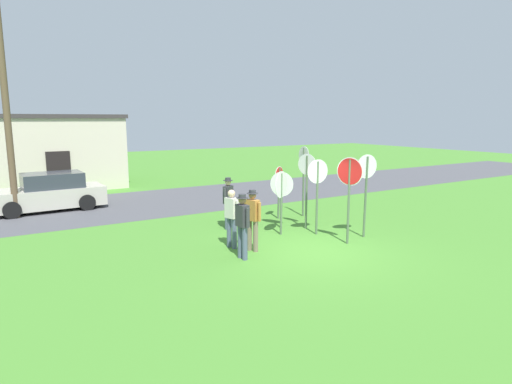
{
  "coord_description": "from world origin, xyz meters",
  "views": [
    {
      "loc": [
        -7.27,
        -8.96,
        3.65
      ],
      "look_at": [
        -0.08,
        2.79,
        1.3
      ],
      "focal_mm": 30.02,
      "sensor_mm": 36.0,
      "label": 1
    }
  ],
  "objects_px": {
    "parked_car_on_street": "(48,193)",
    "person_in_blue": "(252,217)",
    "utility_pole": "(5,92)",
    "stop_sign_rear_right": "(279,184)",
    "stop_sign_center_cluster": "(282,190)",
    "person_near_signs": "(242,223)",
    "stop_sign_nearest": "(281,191)",
    "stop_sign_rear_left": "(307,178)",
    "stop_sign_leaning_left": "(366,181)",
    "person_holding_notes": "(232,215)",
    "stop_sign_tallest": "(304,169)",
    "person_on_left": "(228,200)",
    "stop_sign_far_back": "(317,183)",
    "stop_sign_leaning_right": "(349,184)"
  },
  "relations": [
    {
      "from": "stop_sign_rear_left",
      "to": "parked_car_on_street",
      "type": "bearing_deg",
      "value": 132.12
    },
    {
      "from": "stop_sign_tallest",
      "to": "stop_sign_leaning_left",
      "type": "bearing_deg",
      "value": -93.16
    },
    {
      "from": "stop_sign_far_back",
      "to": "person_near_signs",
      "type": "xyz_separation_m",
      "value": [
        -3.24,
        -0.9,
        -0.66
      ]
    },
    {
      "from": "stop_sign_rear_left",
      "to": "stop_sign_center_cluster",
      "type": "bearing_deg",
      "value": 139.38
    },
    {
      "from": "stop_sign_rear_right",
      "to": "person_in_blue",
      "type": "bearing_deg",
      "value": -134.85
    },
    {
      "from": "stop_sign_nearest",
      "to": "stop_sign_tallest",
      "type": "xyz_separation_m",
      "value": [
        2.24,
        1.75,
        0.4
      ]
    },
    {
      "from": "stop_sign_center_cluster",
      "to": "stop_sign_rear_left",
      "type": "height_order",
      "value": "stop_sign_rear_left"
    },
    {
      "from": "stop_sign_center_cluster",
      "to": "stop_sign_nearest",
      "type": "xyz_separation_m",
      "value": [
        -0.53,
        -0.73,
        0.1
      ]
    },
    {
      "from": "stop_sign_nearest",
      "to": "stop_sign_tallest",
      "type": "bearing_deg",
      "value": 37.95
    },
    {
      "from": "stop_sign_leaning_right",
      "to": "parked_car_on_street",
      "type": "bearing_deg",
      "value": 125.36
    },
    {
      "from": "person_on_left",
      "to": "stop_sign_rear_right",
      "type": "bearing_deg",
      "value": 8.46
    },
    {
      "from": "person_near_signs",
      "to": "parked_car_on_street",
      "type": "bearing_deg",
      "value": 111.1
    },
    {
      "from": "parked_car_on_street",
      "to": "stop_sign_nearest",
      "type": "height_order",
      "value": "stop_sign_nearest"
    },
    {
      "from": "stop_sign_rear_left",
      "to": "person_holding_notes",
      "type": "height_order",
      "value": "stop_sign_rear_left"
    },
    {
      "from": "stop_sign_center_cluster",
      "to": "person_in_blue",
      "type": "bearing_deg",
      "value": -141.54
    },
    {
      "from": "stop_sign_center_cluster",
      "to": "stop_sign_rear_left",
      "type": "bearing_deg",
      "value": -40.62
    },
    {
      "from": "parked_car_on_street",
      "to": "person_in_blue",
      "type": "height_order",
      "value": "person_in_blue"
    },
    {
      "from": "stop_sign_rear_left",
      "to": "stop_sign_rear_right",
      "type": "height_order",
      "value": "stop_sign_rear_left"
    },
    {
      "from": "stop_sign_rear_left",
      "to": "person_in_blue",
      "type": "height_order",
      "value": "stop_sign_rear_left"
    },
    {
      "from": "stop_sign_rear_right",
      "to": "stop_sign_rear_left",
      "type": "bearing_deg",
      "value": -91.49
    },
    {
      "from": "stop_sign_center_cluster",
      "to": "person_near_signs",
      "type": "height_order",
      "value": "stop_sign_center_cluster"
    },
    {
      "from": "stop_sign_far_back",
      "to": "stop_sign_nearest",
      "type": "height_order",
      "value": "stop_sign_far_back"
    },
    {
      "from": "stop_sign_rear_right",
      "to": "person_in_blue",
      "type": "xyz_separation_m",
      "value": [
        -2.87,
        -2.89,
        -0.31
      ]
    },
    {
      "from": "stop_sign_leaning_right",
      "to": "person_in_blue",
      "type": "distance_m",
      "value": 3.01
    },
    {
      "from": "stop_sign_center_cluster",
      "to": "stop_sign_tallest",
      "type": "xyz_separation_m",
      "value": [
        1.71,
        1.02,
        0.5
      ]
    },
    {
      "from": "parked_car_on_street",
      "to": "stop_sign_rear_left",
      "type": "relative_size",
      "value": 1.73
    },
    {
      "from": "stop_sign_leaning_right",
      "to": "stop_sign_leaning_left",
      "type": "bearing_deg",
      "value": 15.3
    },
    {
      "from": "stop_sign_far_back",
      "to": "stop_sign_nearest",
      "type": "distance_m",
      "value": 1.17
    },
    {
      "from": "stop_sign_leaning_left",
      "to": "parked_car_on_street",
      "type": "bearing_deg",
      "value": 129.61
    },
    {
      "from": "stop_sign_far_back",
      "to": "stop_sign_rear_right",
      "type": "bearing_deg",
      "value": 84.97
    },
    {
      "from": "person_holding_notes",
      "to": "stop_sign_tallest",
      "type": "bearing_deg",
      "value": 27.3
    },
    {
      "from": "stop_sign_center_cluster",
      "to": "person_near_signs",
      "type": "distance_m",
      "value": 3.55
    },
    {
      "from": "stop_sign_rear_right",
      "to": "person_on_left",
      "type": "distance_m",
      "value": 2.34
    },
    {
      "from": "stop_sign_center_cluster",
      "to": "stop_sign_leaning_right",
      "type": "height_order",
      "value": "stop_sign_leaning_right"
    },
    {
      "from": "stop_sign_leaning_left",
      "to": "person_on_left",
      "type": "xyz_separation_m",
      "value": [
        -3.14,
        3.15,
        -0.78
      ]
    },
    {
      "from": "person_in_blue",
      "to": "person_near_signs",
      "type": "height_order",
      "value": "same"
    },
    {
      "from": "person_holding_notes",
      "to": "person_on_left",
      "type": "bearing_deg",
      "value": 64.76
    },
    {
      "from": "stop_sign_leaning_left",
      "to": "stop_sign_nearest",
      "type": "xyz_separation_m",
      "value": [
        -2.05,
        1.61,
        -0.37
      ]
    },
    {
      "from": "stop_sign_leaning_right",
      "to": "person_on_left",
      "type": "xyz_separation_m",
      "value": [
        -2.19,
        3.41,
        -0.8
      ]
    },
    {
      "from": "parked_car_on_street",
      "to": "stop_sign_rear_left",
      "type": "bearing_deg",
      "value": -47.88
    },
    {
      "from": "parked_car_on_street",
      "to": "person_holding_notes",
      "type": "xyz_separation_m",
      "value": [
        3.88,
        -8.45,
        0.26
      ]
    },
    {
      "from": "stop_sign_far_back",
      "to": "stop_sign_tallest",
      "type": "distance_m",
      "value": 2.63
    },
    {
      "from": "parked_car_on_street",
      "to": "stop_sign_far_back",
      "type": "xyz_separation_m",
      "value": [
        6.89,
        -8.56,
        0.96
      ]
    },
    {
      "from": "stop_sign_center_cluster",
      "to": "stop_sign_rear_left",
      "type": "xyz_separation_m",
      "value": [
        0.63,
        -0.54,
        0.41
      ]
    },
    {
      "from": "parked_car_on_street",
      "to": "person_holding_notes",
      "type": "relative_size",
      "value": 2.59
    },
    {
      "from": "parked_car_on_street",
      "to": "person_on_left",
      "type": "height_order",
      "value": "person_on_left"
    },
    {
      "from": "utility_pole",
      "to": "stop_sign_rear_right",
      "type": "height_order",
      "value": "utility_pole"
    },
    {
      "from": "stop_sign_rear_right",
      "to": "stop_sign_nearest",
      "type": "xyz_separation_m",
      "value": [
        -1.21,
        -1.87,
        0.1
      ]
    },
    {
      "from": "person_holding_notes",
      "to": "person_near_signs",
      "type": "relative_size",
      "value": 0.97
    },
    {
      "from": "parked_car_on_street",
      "to": "stop_sign_leaning_left",
      "type": "distance_m",
      "value": 12.52
    }
  ]
}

